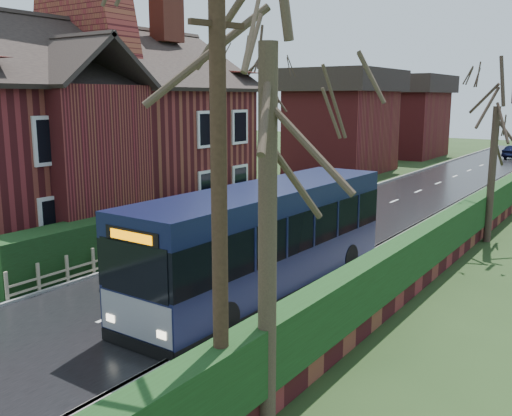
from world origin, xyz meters
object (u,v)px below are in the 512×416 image
Objects in this scene: bus at (265,241)px; bus_stop_sign at (250,246)px; car_green at (177,234)px; brick_house at (89,126)px; telegraph_pole at (220,234)px; car_silver at (153,258)px.

bus reaches higher than bus_stop_sign.
bus is at bearing -13.92° from car_green.
brick_house is 11.69m from bus.
telegraph_pole is (14.53, -9.78, -0.80)m from brick_house.
car_green is at bearing 109.78° from car_silver.
car_green is (5.83, -1.10, -3.73)m from brick_house.
brick_house is 17.53m from telegraph_pole.
telegraph_pole is at bearing -33.92° from brick_house.
brick_house is 2.06× the size of telegraph_pole.
brick_house is 8.99m from car_silver.
telegraph_pole is (7.30, -6.00, 2.97)m from car_silver.
bus is at bearing 134.22° from telegraph_pole.
brick_house is at bearing 150.01° from bus_stop_sign.
car_silver is (-3.70, -0.77, -0.92)m from bus.
car_silver is at bearing 156.47° from bus_stop_sign.
bus is at bearing 108.16° from bus_stop_sign.
car_silver is 1.17× the size of bus_stop_sign.
brick_house reaches higher than telegraph_pole.
bus_stop_sign is at bearing -23.66° from brick_house.
bus_stop_sign reaches higher than car_green.
bus_stop_sign is (1.02, -2.23, 0.49)m from bus.
car_silver is 9.90m from telegraph_pole.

